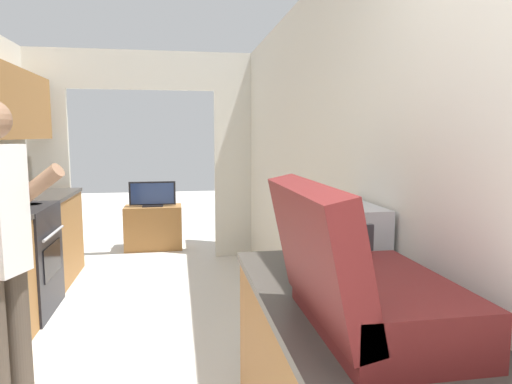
{
  "coord_description": "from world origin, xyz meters",
  "views": [
    {
      "loc": [
        0.39,
        -0.47,
        1.52
      ],
      "look_at": [
        0.94,
        2.69,
        1.12
      ],
      "focal_mm": 32.0,
      "sensor_mm": 36.0,
      "label": 1
    }
  ],
  "objects": [
    {
      "name": "person",
      "position": [
        -0.47,
        1.89,
        0.91
      ],
      "size": [
        0.53,
        0.45,
        1.69
      ],
      "rotation": [
        0.0,
        0.0,
        1.23
      ],
      "color": "#4C4238",
      "rests_on": "ground_plane"
    },
    {
      "name": "suitcase",
      "position": [
        0.93,
        0.79,
        1.07
      ],
      "size": [
        0.49,
        0.66,
        0.46
      ],
      "color": "#5B1919",
      "rests_on": "counter_right"
    },
    {
      "name": "tv_cabinet",
      "position": [
        0.06,
        5.69,
        0.29
      ],
      "size": [
        0.75,
        0.42,
        0.58
      ],
      "color": "#9E6B38",
      "rests_on": "ground_plane"
    },
    {
      "name": "range_oven",
      "position": [
        -0.99,
        3.56,
        0.47
      ],
      "size": [
        0.66,
        0.75,
        1.06
      ],
      "color": "black",
      "rests_on": "ground_plane"
    },
    {
      "name": "microwave",
      "position": [
        1.1,
        1.49,
        1.06
      ],
      "size": [
        0.35,
        0.46,
        0.28
      ],
      "color": "#B7B7BC",
      "rests_on": "counter_right"
    },
    {
      "name": "wall_right",
      "position": [
        1.33,
        1.96,
        1.25
      ],
      "size": [
        0.06,
        7.52,
        2.5
      ],
      "color": "silver",
      "rests_on": "ground_plane"
    },
    {
      "name": "wall_far_with_doorway",
      "position": [
        0.0,
        5.15,
        1.44
      ],
      "size": [
        3.0,
        0.06,
        2.5
      ],
      "color": "silver",
      "rests_on": "ground_plane"
    },
    {
      "name": "television",
      "position": [
        0.06,
        5.65,
        0.74
      ],
      "size": [
        0.6,
        0.16,
        0.33
      ],
      "color": "black",
      "rests_on": "tv_cabinet"
    }
  ]
}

